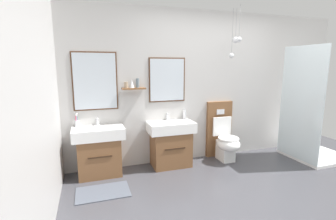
# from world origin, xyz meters

# --- Properties ---
(ground_plane) EXTENTS (6.32, 4.62, 0.10)m
(ground_plane) POSITION_xyz_m (0.00, 0.00, -0.05)
(ground_plane) COLOR #3D3D42
(ground_plane) RESTS_ON ground
(wall_back) EXTENTS (5.12, 0.63, 2.53)m
(wall_back) POSITION_xyz_m (-0.02, 1.65, 1.27)
(wall_back) COLOR #B7B5B2
(wall_back) RESTS_ON ground
(wall_left) EXTENTS (0.12, 3.42, 2.53)m
(wall_left) POSITION_xyz_m (-2.50, 0.00, 1.27)
(wall_left) COLOR #B7B5B2
(wall_left) RESTS_ON ground
(bath_mat) EXTENTS (0.68, 0.44, 0.01)m
(bath_mat) POSITION_xyz_m (-1.92, 0.83, 0.01)
(bath_mat) COLOR #474C56
(bath_mat) RESTS_ON ground
(vanity_sink_left) EXTENTS (0.74, 0.45, 0.73)m
(vanity_sink_left) POSITION_xyz_m (-1.92, 1.40, 0.39)
(vanity_sink_left) COLOR brown
(vanity_sink_left) RESTS_ON ground
(tap_on_left_sink) EXTENTS (0.03, 0.13, 0.11)m
(tap_on_left_sink) POSITION_xyz_m (-1.92, 1.56, 0.80)
(tap_on_left_sink) COLOR silver
(tap_on_left_sink) RESTS_ON vanity_sink_left
(vanity_sink_right) EXTENTS (0.74, 0.45, 0.73)m
(vanity_sink_right) POSITION_xyz_m (-0.79, 1.40, 0.39)
(vanity_sink_right) COLOR brown
(vanity_sink_right) RESTS_ON ground
(tap_on_right_sink) EXTENTS (0.03, 0.13, 0.11)m
(tap_on_right_sink) POSITION_xyz_m (-0.79, 1.56, 0.80)
(tap_on_right_sink) COLOR silver
(tap_on_right_sink) RESTS_ON vanity_sink_right
(toilet) EXTENTS (0.48, 0.62, 1.00)m
(toilet) POSITION_xyz_m (0.18, 1.39, 0.38)
(toilet) COLOR brown
(toilet) RESTS_ON ground
(toothbrush_cup) EXTENTS (0.07, 0.07, 0.21)m
(toothbrush_cup) POSITION_xyz_m (-2.21, 1.55, 0.79)
(toothbrush_cup) COLOR silver
(toothbrush_cup) RESTS_ON vanity_sink_left
(soap_dispenser) EXTENTS (0.06, 0.06, 0.18)m
(soap_dispenser) POSITION_xyz_m (-0.49, 1.56, 0.81)
(soap_dispenser) COLOR white
(soap_dispenser) RESTS_ON vanity_sink_right
(shower_tray) EXTENTS (0.99, 0.87, 1.95)m
(shower_tray) POSITION_xyz_m (1.65, 0.92, 0.40)
(shower_tray) COLOR white
(shower_tray) RESTS_ON ground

